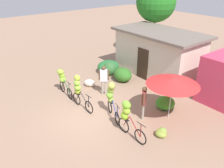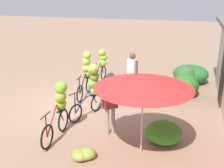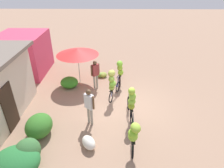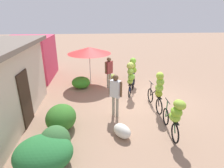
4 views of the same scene
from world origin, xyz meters
TOP-DOWN VIEW (x-y plane):
  - ground_plane at (0.00, 0.00)m, footprint 60.00×60.00m
  - shop_pink at (3.86, 6.48)m, footprint 3.20×2.80m
  - hedge_bush_front_left at (-3.68, 3.80)m, footprint 1.38×1.56m
  - hedge_bush_front_right at (-3.25, 3.58)m, footprint 0.95×0.88m
  - hedge_bush_mid at (-1.95, 3.63)m, footprint 1.27×1.05m
  - hedge_bush_by_door at (1.88, 3.21)m, footprint 0.93×1.00m
  - market_umbrella at (2.52, 2.70)m, footprint 2.40×2.40m
  - bicycle_leftmost at (-2.82, -0.09)m, footprint 1.64×0.47m
  - bicycle_near_pile at (-0.98, -0.13)m, footprint 1.74×0.40m
  - bicycle_center_loaded at (0.62, 0.70)m, footprint 1.59×0.70m
  - bicycle_by_shop at (2.22, 0.30)m, footprint 1.67×0.43m
  - banana_pile_on_ground at (3.21, 1.39)m, footprint 0.68×0.74m
  - produce_sack at (-2.61, 1.55)m, footprint 0.83×0.76m
  - person_vendor at (-1.26, 1.64)m, footprint 0.40×0.47m
  - person_bystander at (1.81, 1.67)m, footprint 0.42×0.45m

SIDE VIEW (x-z plane):
  - ground_plane at x=0.00m, z-range 0.00..0.00m
  - banana_pile_on_ground at x=3.21m, z-range -0.01..0.29m
  - produce_sack at x=-2.61m, z-range 0.00..0.44m
  - hedge_bush_by_door at x=1.88m, z-range 0.00..0.62m
  - hedge_bush_front_left at x=-3.68m, z-range 0.00..0.81m
  - hedge_bush_mid at x=-1.95m, z-range 0.00..0.87m
  - hedge_bush_front_right at x=-3.25m, z-range 0.00..0.88m
  - bicycle_leftmost at x=-2.82m, z-range 0.16..1.60m
  - bicycle_by_shop at x=2.22m, z-range 0.15..1.72m
  - bicycle_near_pile at x=-0.98m, z-range 0.13..1.87m
  - bicycle_center_loaded at x=0.62m, z-range 0.16..1.87m
  - person_bystander at x=1.81m, z-range 0.19..1.88m
  - person_vendor at x=-1.26m, z-range 0.20..1.94m
  - shop_pink at x=3.86m, z-range 0.00..2.52m
  - market_umbrella at x=2.52m, z-range 0.88..3.00m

